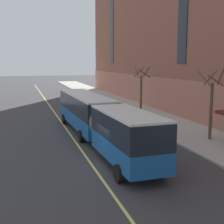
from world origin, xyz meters
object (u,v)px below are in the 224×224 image
city_bus (97,117)px  parked_car_green_4 (141,124)px  street_tree_far_uptown (141,88)px  parked_car_navy_1 (87,97)px  parked_car_white_2 (105,106)px  street_tree_mid_block (211,104)px

city_bus → parked_car_green_4: city_bus is taller
city_bus → street_tree_far_uptown: street_tree_far_uptown is taller
parked_car_navy_1 → street_tree_far_uptown: (4.45, -12.62, 2.29)m
parked_car_navy_1 → parked_car_white_2: 11.50m
parked_car_white_2 → parked_car_green_4: (0.10, -12.09, -0.00)m
street_tree_mid_block → street_tree_far_uptown: bearing=89.9°
parked_car_green_4 → street_tree_far_uptown: street_tree_far_uptown is taller
street_tree_mid_block → street_tree_far_uptown: size_ratio=1.04×
parked_car_navy_1 → city_bus: bearing=-100.0°
parked_car_navy_1 → street_tree_mid_block: street_tree_mid_block is taller
city_bus → street_tree_far_uptown: size_ratio=3.62×
parked_car_white_2 → street_tree_far_uptown: 5.13m
parked_car_navy_1 → parked_car_white_2: (0.00, -11.50, 0.00)m
parked_car_green_4 → street_tree_mid_block: size_ratio=0.80×
city_bus → parked_car_navy_1: city_bus is taller
parked_car_navy_1 → street_tree_far_uptown: bearing=-70.6°
parked_car_green_4 → street_tree_far_uptown: (4.35, 10.96, 2.29)m
city_bus → parked_car_navy_1: bearing=80.0°
city_bus → parked_car_white_2: city_bus is taller
city_bus → street_tree_mid_block: (8.98, -2.18, 1.06)m
city_bus → parked_car_navy_1: 26.16m
parked_car_green_4 → street_tree_far_uptown: 12.01m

